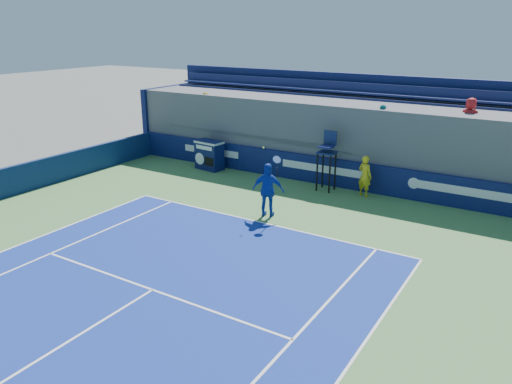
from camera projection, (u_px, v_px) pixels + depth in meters
The scene contains 6 objects.
ball_person at pixel (365, 176), 19.83m from camera, with size 0.61×0.40×1.67m, color gold.
back_hoarding at pixel (325, 171), 21.37m from camera, with size 20.40×0.21×1.20m.
match_clock at pixel (209, 154), 23.62m from camera, with size 1.39×0.86×1.40m.
umpire_chair at pixel (327, 155), 20.34m from camera, with size 0.70×0.70×2.48m.
tennis_player at pixel (268, 190), 17.65m from camera, with size 1.24×0.78×2.57m.
stadium_seating at pixel (345, 135), 22.63m from camera, with size 21.00×4.05×4.40m.
Camera 1 is at (8.33, -1.92, 6.53)m, focal length 35.00 mm.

